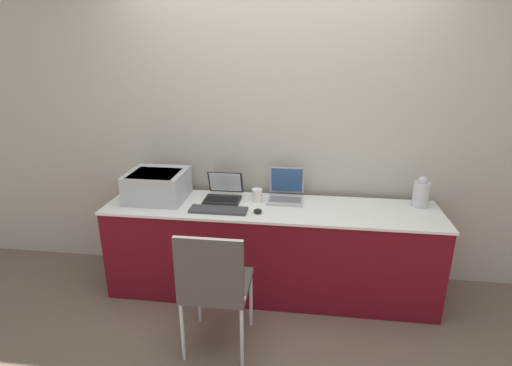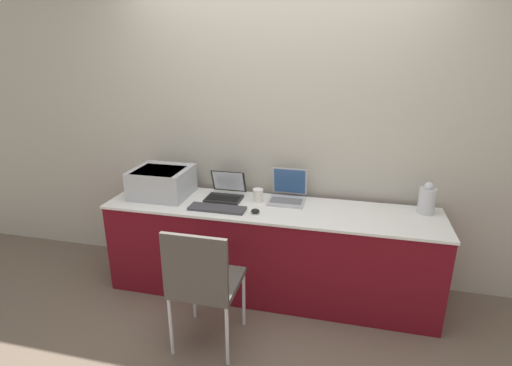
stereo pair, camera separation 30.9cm
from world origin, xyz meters
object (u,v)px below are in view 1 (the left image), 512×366
laptop_right (286,193)px  chair (215,282)px  printer (157,184)px  coffee_cup (257,195)px  laptop_left (223,193)px  mouse (258,211)px  external_keyboard (218,210)px  metal_pitcher (421,193)px

laptop_right → chair: 1.04m
printer → coffee_cup: (0.81, 0.05, -0.07)m
laptop_left → mouse: size_ratio=4.46×
printer → laptop_right: laptop_right is taller
laptop_left → external_keyboard: size_ratio=0.66×
mouse → metal_pitcher: bearing=13.9°
laptop_left → external_keyboard: (0.02, -0.26, -0.04)m
printer → external_keyboard: (0.54, -0.19, -0.12)m
mouse → chair: bearing=-108.3°
external_keyboard → chair: (0.10, -0.60, -0.24)m
metal_pitcher → external_keyboard: bearing=-168.7°
printer → mouse: (0.84, -0.19, -0.11)m
coffee_cup → mouse: 0.25m
external_keyboard → chair: size_ratio=0.49×
mouse → chair: 0.68m
mouse → laptop_left: bearing=140.5°
chair → laptop_left: bearing=97.8°
external_keyboard → chair: bearing=-80.3°
printer → chair: (0.65, -0.79, -0.35)m
printer → coffee_cup: bearing=3.8°
printer → coffee_cup: printer is taller
external_keyboard → laptop_right: bearing=33.3°
laptop_right → coffee_cup: 0.24m
laptop_left → coffee_cup: laptop_left is taller
coffee_cup → laptop_left: bearing=176.3°
laptop_right → external_keyboard: 0.59m
laptop_left → chair: laptop_left is taller
external_keyboard → metal_pitcher: (1.54, 0.31, 0.10)m
coffee_cup → mouse: bearing=-81.4°
laptop_right → coffee_cup: bearing=-160.8°
printer → laptop_left: (0.53, 0.07, -0.08)m
external_keyboard → printer: bearing=160.8°
coffee_cup → printer: bearing=-176.2°
metal_pitcher → mouse: bearing=-166.1°
external_keyboard → metal_pitcher: bearing=11.3°
laptop_left → laptop_right: bearing=6.9°
printer → coffee_cup: 0.81m
mouse → chair: size_ratio=0.07×
laptop_right → coffee_cup: (-0.23, -0.08, -0.00)m
laptop_left → external_keyboard: laptop_left is taller
laptop_left → metal_pitcher: (1.55, 0.05, 0.06)m
laptop_right → chair: laptop_right is taller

